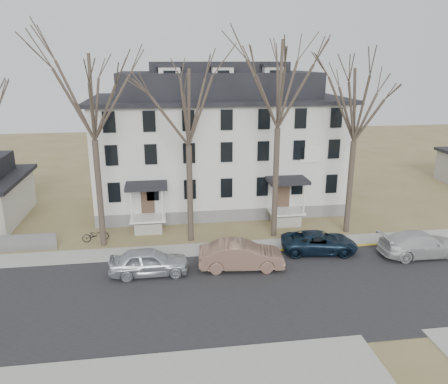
{
  "coord_description": "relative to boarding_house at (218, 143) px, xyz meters",
  "views": [
    {
      "loc": [
        -6.69,
        -18.74,
        12.25
      ],
      "look_at": [
        -2.75,
        9.0,
        3.7
      ],
      "focal_mm": 35.0,
      "sensor_mm": 36.0,
      "label": 1
    }
  ],
  "objects": [
    {
      "name": "ground",
      "position": [
        2.0,
        -17.95,
        -5.38
      ],
      "size": [
        120.0,
        120.0,
        0.0
      ],
      "primitive_type": "plane",
      "color": "olive",
      "rests_on": "ground"
    },
    {
      "name": "main_road",
      "position": [
        2.0,
        -15.95,
        -5.38
      ],
      "size": [
        120.0,
        10.0,
        0.04
      ],
      "primitive_type": "cube",
      "color": "#27272A",
      "rests_on": "ground"
    },
    {
      "name": "far_sidewalk",
      "position": [
        2.0,
        -9.95,
        -5.38
      ],
      "size": [
        120.0,
        2.0,
        0.08
      ],
      "primitive_type": "cube",
      "color": "#A09F97",
      "rests_on": "ground"
    },
    {
      "name": "yellow_curb",
      "position": [
        7.0,
        -10.85,
        -5.38
      ],
      "size": [
        14.0,
        0.25,
        0.06
      ],
      "primitive_type": "cube",
      "color": "gold",
      "rests_on": "ground"
    },
    {
      "name": "boarding_house",
      "position": [
        0.0,
        0.0,
        0.0
      ],
      "size": [
        20.8,
        12.36,
        12.05
      ],
      "color": "slate",
      "rests_on": "ground"
    },
    {
      "name": "tree_far_left",
      "position": [
        -9.0,
        -8.15,
        4.96
      ],
      "size": [
        8.4,
        8.4,
        13.72
      ],
      "color": "#473B31",
      "rests_on": "ground"
    },
    {
      "name": "tree_mid_left",
      "position": [
        -3.0,
        -8.15,
        4.22
      ],
      "size": [
        7.8,
        7.8,
        12.74
      ],
      "color": "#473B31",
      "rests_on": "ground"
    },
    {
      "name": "tree_center",
      "position": [
        3.0,
        -8.15,
        5.71
      ],
      "size": [
        9.0,
        9.0,
        14.7
      ],
      "color": "#473B31",
      "rests_on": "ground"
    },
    {
      "name": "tree_mid_right",
      "position": [
        8.5,
        -8.15,
        4.22
      ],
      "size": [
        7.8,
        7.8,
        12.74
      ],
      "color": "#473B31",
      "rests_on": "ground"
    },
    {
      "name": "car_silver",
      "position": [
        -5.77,
        -12.96,
        -4.59
      ],
      "size": [
        4.66,
        1.88,
        1.59
      ],
      "primitive_type": "imported",
      "rotation": [
        0.0,
        0.0,
        1.57
      ],
      "color": "silver",
      "rests_on": "ground"
    },
    {
      "name": "car_tan",
      "position": [
        -0.27,
        -12.96,
        -4.53
      ],
      "size": [
        5.28,
        2.26,
        1.69
      ],
      "primitive_type": "imported",
      "rotation": [
        0.0,
        0.0,
        1.48
      ],
      "color": "#866452",
      "rests_on": "ground"
    },
    {
      "name": "car_navy",
      "position": [
        5.23,
        -11.39,
        -4.69
      ],
      "size": [
        5.2,
        2.9,
        1.38
      ],
      "primitive_type": "imported",
      "rotation": [
        0.0,
        0.0,
        1.44
      ],
      "color": "#101F2F",
      "rests_on": "ground"
    },
    {
      "name": "car_white",
      "position": [
        11.55,
        -12.83,
        -4.59
      ],
      "size": [
        5.46,
        2.23,
        1.58
      ],
      "primitive_type": "imported",
      "rotation": [
        0.0,
        0.0,
        1.57
      ],
      "color": "silver",
      "rests_on": "ground"
    },
    {
      "name": "bicycle_left",
      "position": [
        -9.62,
        -7.51,
        -4.91
      ],
      "size": [
        1.9,
        1.0,
        0.95
      ],
      "primitive_type": "imported",
      "rotation": [
        0.0,
        0.0,
        1.79
      ],
      "color": "black",
      "rests_on": "ground"
    }
  ]
}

